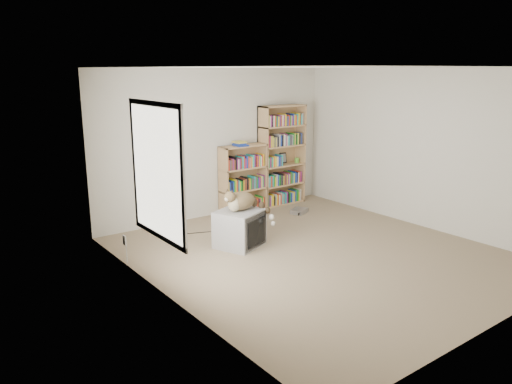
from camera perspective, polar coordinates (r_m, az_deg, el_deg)
floor at (r=6.98m, az=6.93°, el=-7.05°), size 4.50×5.00×0.01m
wall_back at (r=8.58m, az=-4.48°, el=5.59°), size 4.50×0.02×2.50m
wall_front at (r=5.19m, az=26.78°, el=-1.34°), size 4.50×0.02×2.50m
wall_left at (r=5.35m, az=-10.37°, el=0.35°), size 0.02×5.00×2.50m
wall_right at (r=8.34m, az=18.47°, el=4.68°), size 0.02×5.00×2.50m
ceiling at (r=6.52m, az=7.59°, el=13.94°), size 4.50×5.00×0.02m
window at (r=5.50m, az=-11.27°, el=2.28°), size 0.02×1.22×1.52m
crt_tv at (r=7.15m, az=-1.94°, el=-4.18°), size 0.77×0.74×0.53m
cat at (r=7.09m, az=-1.20°, el=-1.31°), size 0.73×0.50×0.56m
bookcase_tall at (r=9.30m, az=2.91°, el=3.91°), size 0.92×0.30×1.84m
bookcase_short at (r=8.83m, az=-1.55°, el=1.20°), size 0.87×0.30×1.19m
book_stack at (r=8.60m, az=-1.88°, el=5.55°), size 0.20×0.26×0.08m
green_mug at (r=9.53m, az=4.65°, el=3.66°), size 0.08×0.08×0.09m
framed_print at (r=9.43m, az=3.10°, el=3.91°), size 0.15×0.05×0.20m
dvd_player at (r=8.87m, az=4.96°, el=-2.17°), size 0.38×0.33×0.07m
wall_outlet at (r=6.72m, az=-14.80°, el=-5.36°), size 0.01×0.08×0.13m
floor_cables at (r=7.96m, az=-0.36°, el=-4.24°), size 1.20×0.70×0.01m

